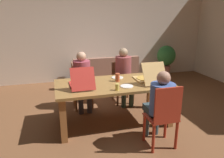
{
  "coord_description": "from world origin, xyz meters",
  "views": [
    {
      "loc": [
        -0.99,
        -3.47,
        1.92
      ],
      "look_at": [
        0.0,
        0.1,
        0.8
      ],
      "focal_mm": 34.77,
      "sensor_mm": 36.0,
      "label": 1
    }
  ],
  "objects_px": {
    "couch": "(104,74)",
    "pizza_box_1": "(148,78)",
    "plate_0": "(127,86)",
    "chair_1": "(164,116)",
    "potted_plant": "(166,58)",
    "person_2": "(82,76)",
    "drinking_glass_0": "(117,77)",
    "person_1": "(160,101)",
    "plate_1": "(117,77)",
    "person_0": "(124,72)",
    "drinking_glass_1": "(117,87)",
    "dining_table": "(114,89)",
    "pizza_box_0": "(81,83)",
    "chair_2": "(82,85)",
    "chair_0": "(122,80)"
  },
  "relations": [
    {
      "from": "dining_table",
      "to": "couch",
      "type": "height_order",
      "value": "couch"
    },
    {
      "from": "drinking_glass_1",
      "to": "chair_2",
      "type": "bearing_deg",
      "value": 107.13
    },
    {
      "from": "drinking_glass_1",
      "to": "potted_plant",
      "type": "relative_size",
      "value": 0.11
    },
    {
      "from": "couch",
      "to": "pizza_box_1",
      "type": "bearing_deg",
      "value": -83.37
    },
    {
      "from": "chair_0",
      "to": "pizza_box_0",
      "type": "distance_m",
      "value": 1.46
    },
    {
      "from": "dining_table",
      "to": "drinking_glass_1",
      "type": "relative_size",
      "value": 18.93
    },
    {
      "from": "person_0",
      "to": "plate_0",
      "type": "xyz_separation_m",
      "value": [
        -0.31,
        -1.07,
        0.05
      ]
    },
    {
      "from": "drinking_glass_0",
      "to": "person_1",
      "type": "bearing_deg",
      "value": -67.68
    },
    {
      "from": "person_2",
      "to": "potted_plant",
      "type": "distance_m",
      "value": 3.29
    },
    {
      "from": "pizza_box_1",
      "to": "plate_1",
      "type": "relative_size",
      "value": 2.87
    },
    {
      "from": "plate_1",
      "to": "drinking_glass_0",
      "type": "distance_m",
      "value": 0.22
    },
    {
      "from": "couch",
      "to": "chair_2",
      "type": "bearing_deg",
      "value": -121.09
    },
    {
      "from": "person_1",
      "to": "drinking_glass_0",
      "type": "height_order",
      "value": "person_1"
    },
    {
      "from": "person_0",
      "to": "plate_0",
      "type": "relative_size",
      "value": 5.64
    },
    {
      "from": "chair_0",
      "to": "drinking_glass_1",
      "type": "height_order",
      "value": "chair_0"
    },
    {
      "from": "dining_table",
      "to": "chair_2",
      "type": "relative_size",
      "value": 2.34
    },
    {
      "from": "pizza_box_0",
      "to": "plate_1",
      "type": "bearing_deg",
      "value": 21.84
    },
    {
      "from": "chair_1",
      "to": "pizza_box_1",
      "type": "distance_m",
      "value": 1.0
    },
    {
      "from": "chair_0",
      "to": "pizza_box_0",
      "type": "height_order",
      "value": "pizza_box_0"
    },
    {
      "from": "chair_0",
      "to": "pizza_box_1",
      "type": "bearing_deg",
      "value": -80.22
    },
    {
      "from": "chair_0",
      "to": "pizza_box_1",
      "type": "xyz_separation_m",
      "value": [
        0.17,
        -0.99,
        0.34
      ]
    },
    {
      "from": "chair_1",
      "to": "potted_plant",
      "type": "bearing_deg",
      "value": 60.62
    },
    {
      "from": "chair_2",
      "to": "drinking_glass_0",
      "type": "bearing_deg",
      "value": -56.65
    },
    {
      "from": "person_1",
      "to": "person_2",
      "type": "height_order",
      "value": "person_2"
    },
    {
      "from": "chair_2",
      "to": "potted_plant",
      "type": "xyz_separation_m",
      "value": [
        2.83,
        1.54,
        0.15
      ]
    },
    {
      "from": "chair_2",
      "to": "plate_0",
      "type": "height_order",
      "value": "chair_2"
    },
    {
      "from": "chair_1",
      "to": "pizza_box_0",
      "type": "relative_size",
      "value": 1.73
    },
    {
      "from": "person_0",
      "to": "potted_plant",
      "type": "relative_size",
      "value": 1.24
    },
    {
      "from": "plate_0",
      "to": "chair_1",
      "type": "bearing_deg",
      "value": -66.84
    },
    {
      "from": "pizza_box_0",
      "to": "plate_0",
      "type": "height_order",
      "value": "pizza_box_0"
    },
    {
      "from": "person_0",
      "to": "pizza_box_1",
      "type": "height_order",
      "value": "person_0"
    },
    {
      "from": "person_0",
      "to": "pizza_box_0",
      "type": "bearing_deg",
      "value": -141.2
    },
    {
      "from": "chair_2",
      "to": "pizza_box_1",
      "type": "relative_size",
      "value": 1.36
    },
    {
      "from": "plate_1",
      "to": "drinking_glass_1",
      "type": "xyz_separation_m",
      "value": [
        -0.21,
        -0.66,
        0.04
      ]
    },
    {
      "from": "pizza_box_0",
      "to": "couch",
      "type": "height_order",
      "value": "pizza_box_0"
    },
    {
      "from": "chair_0",
      "to": "chair_2",
      "type": "relative_size",
      "value": 1.02
    },
    {
      "from": "plate_1",
      "to": "drinking_glass_0",
      "type": "relative_size",
      "value": 1.52
    },
    {
      "from": "pizza_box_1",
      "to": "person_0",
      "type": "bearing_deg",
      "value": 101.31
    },
    {
      "from": "pizza_box_1",
      "to": "plate_0",
      "type": "relative_size",
      "value": 2.93
    },
    {
      "from": "chair_1",
      "to": "drinking_glass_0",
      "type": "xyz_separation_m",
      "value": [
        -0.38,
        1.05,
        0.3
      ]
    },
    {
      "from": "chair_2",
      "to": "plate_0",
      "type": "bearing_deg",
      "value": -62.23
    },
    {
      "from": "person_0",
      "to": "chair_1",
      "type": "xyz_separation_m",
      "value": [
        0.0,
        -1.8,
        -0.19
      ]
    },
    {
      "from": "couch",
      "to": "potted_plant",
      "type": "xyz_separation_m",
      "value": [
        2.01,
        0.18,
        0.32
      ]
    },
    {
      "from": "chair_2",
      "to": "chair_0",
      "type": "bearing_deg",
      "value": 4.03
    },
    {
      "from": "plate_1",
      "to": "couch",
      "type": "bearing_deg",
      "value": 83.65
    },
    {
      "from": "person_0",
      "to": "drinking_glass_0",
      "type": "distance_m",
      "value": 0.84
    },
    {
      "from": "dining_table",
      "to": "person_0",
      "type": "relative_size",
      "value": 1.65
    },
    {
      "from": "person_1",
      "to": "pizza_box_0",
      "type": "bearing_deg",
      "value": 141.5
    },
    {
      "from": "person_1",
      "to": "drinking_glass_0",
      "type": "bearing_deg",
      "value": 112.32
    },
    {
      "from": "chair_1",
      "to": "dining_table",
      "type": "bearing_deg",
      "value": 116.15
    }
  ]
}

